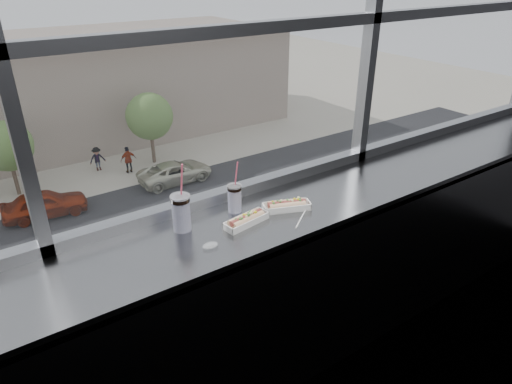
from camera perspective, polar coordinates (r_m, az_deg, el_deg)
wall_back_lower at (r=2.89m, az=-2.69°, el=-10.27°), size 6.00×0.00×6.00m
counter at (r=2.41m, az=0.52°, el=-3.66°), size 6.00×0.55×0.06m
counter_fascia at (r=2.56m, az=3.87°, el=-16.16°), size 6.00×0.04×1.04m
hotdog_tray_left at (r=2.32m, az=-1.22°, el=-3.45°), size 0.26×0.12×0.06m
hotdog_tray_right at (r=2.45m, az=3.86°, el=-1.67°), size 0.27×0.17×0.06m
soda_cup_left at (r=2.26m, az=-9.34°, el=-2.36°), size 0.10×0.10×0.36m
soda_cup_right at (r=2.41m, az=-2.70°, el=-0.63°), size 0.08×0.08×0.29m
loose_straw at (r=2.38m, az=5.64°, el=-3.33°), size 0.17×0.12×0.01m
wrapper at (r=2.15m, az=-5.73°, el=-6.65°), size 0.09×0.06×0.02m
street_asphalt at (r=25.70m, az=-26.67°, el=-7.50°), size 80.00×10.00×0.06m
far_sidewalk at (r=32.81m, az=-29.10°, el=-0.68°), size 80.00×6.00×0.04m
car_near_c at (r=21.69m, az=-25.96°, el=-10.23°), size 3.17×6.97×2.28m
car_near_e at (r=25.61m, az=2.39°, el=-1.52°), size 3.30×6.77×2.19m
car_near_d at (r=23.74m, az=-5.63°, el=-4.41°), size 3.12×6.11×1.96m
car_far_c at (r=30.87m, az=-10.08°, el=2.87°), size 2.32×5.52×1.84m
car_far_b at (r=28.85m, az=-25.00°, el=-0.87°), size 3.29×6.54×2.10m
pedestrian_c at (r=34.00m, az=-19.26°, el=4.20°), size 0.92×0.69×2.07m
pedestrian_d at (r=32.93m, az=-15.70°, el=4.21°), size 1.02×0.77×2.30m
tree_center at (r=31.67m, az=-28.70°, el=5.04°), size 3.11×3.11×4.86m
tree_right at (r=33.52m, az=-13.18°, el=9.18°), size 3.34×3.34×5.21m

